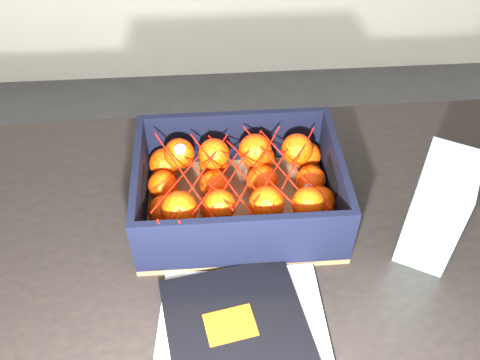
{
  "coord_description": "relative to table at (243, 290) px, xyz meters",
  "views": [
    {
      "loc": [
        -0.37,
        -0.44,
        1.49
      ],
      "look_at": [
        -0.32,
        0.17,
        0.86
      ],
      "focal_mm": 39.6,
      "sensor_mm": 36.0,
      "label": 1
    }
  ],
  "objects": [
    {
      "name": "produce_crate",
      "position": [
        0.0,
        0.11,
        0.14
      ],
      "size": [
        0.36,
        0.27,
        0.13
      ],
      "color": "olive",
      "rests_on": "table"
    },
    {
      "name": "table",
      "position": [
        0.0,
        0.0,
        0.0
      ],
      "size": [
        1.21,
        0.82,
        0.75
      ],
      "color": "black",
      "rests_on": "ground"
    },
    {
      "name": "clementine_heap",
      "position": [
        0.0,
        0.11,
        0.16
      ],
      "size": [
        0.34,
        0.25,
        0.11
      ],
      "color": "#FE3905",
      "rests_on": "produce_crate"
    },
    {
      "name": "magazine_stack",
      "position": [
        -0.01,
        -0.17,
        0.11
      ],
      "size": [
        0.28,
        0.31,
        0.02
      ],
      "color": "silver",
      "rests_on": "table"
    },
    {
      "name": "mesh_net",
      "position": [
        -0.01,
        0.1,
        0.2
      ],
      "size": [
        0.29,
        0.24,
        0.09
      ],
      "color": "red",
      "rests_on": "clementine_heap"
    },
    {
      "name": "retail_carton",
      "position": [
        0.32,
        0.01,
        0.19
      ],
      "size": [
        0.13,
        0.15,
        0.18
      ],
      "primitive_type": "cube",
      "rotation": [
        0.0,
        0.0,
        -0.51
      ],
      "color": "white",
      "rests_on": "table"
    }
  ]
}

